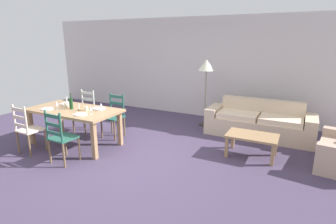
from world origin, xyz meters
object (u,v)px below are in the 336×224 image
Objects in this scene: wine_bottle at (71,103)px; coffee_table at (252,138)px; wine_glass_far_left at (66,101)px; couch at (259,123)px; dining_chair_near_right at (61,137)px; standing_lamp at (206,69)px; wine_glass_far_right at (101,105)px; coffee_cup_primary at (86,109)px; coffee_cup_secondary at (66,105)px; wine_glass_near_left at (57,104)px; dining_chair_far_left at (85,111)px; dining_chair_far_right at (114,115)px; dining_table at (74,113)px; dining_chair_near_left at (28,129)px; wine_glass_near_right at (91,109)px.

wine_bottle is 3.58m from coffee_table.
wine_glass_far_left is 4.23m from couch.
standing_lamp reaches higher than dining_chair_near_right.
wine_glass_far_right is 1.79× the size of coffee_cup_primary.
wine_glass_far_right is 0.86m from coffee_cup_secondary.
wine_glass_far_right is (0.89, 0.30, 0.00)m from wine_glass_near_left.
coffee_cup_secondary is 0.10× the size of coffee_table.
dining_chair_far_left is 0.73m from wine_glass_far_left.
coffee_cup_primary is at bearing -96.35° from dining_chair_far_right.
wine_glass_far_left is 0.68m from coffee_cup_primary.
coffee_table is at bearing 18.55° from coffee_cup_primary.
dining_chair_far_left is (-0.43, 0.76, -0.19)m from dining_table.
dining_chair_far_left is 0.59× the size of standing_lamp.
couch is (3.74, 2.98, -0.19)m from dining_chair_near_left.
dining_chair_near_right reaches higher than coffee_cup_secondary.
wine_glass_near_left is at bearing -146.28° from couch.
standing_lamp reaches higher than couch.
wine_glass_near_right is at bearing -156.93° from coffee_table.
wine_bottle reaches higher than wine_glass_near_left.
wine_glass_near_right reaches higher than coffee_cup_primary.
wine_glass_far_right is 3.46m from couch.
dining_table is at bearing 58.86° from dining_chair_near_left.
dining_chair_near_right reaches higher than coffee_cup_primary.
dining_chair_far_left reaches higher than couch.
coffee_cup_primary is at bearing -43.92° from dining_chair_far_left.
dining_chair_near_left is 0.89m from dining_chair_near_right.
wine_glass_near_left reaches higher than coffee_cup_secondary.
dining_chair_far_right is at bearing 83.65° from coffee_cup_primary.
dining_chair_far_left is at bearing 138.96° from wine_glass_near_right.
coffee_cup_primary is (0.62, 0.16, -0.07)m from wine_glass_near_left.
dining_table is at bearing -60.10° from dining_chair_far_left.
dining_table is at bearing -145.69° from couch.
wine_bottle is at bearing -26.69° from wine_glass_far_left.
wine_glass_near_right is 0.18× the size of coffee_table.
couch is (2.70, 2.09, -0.57)m from wine_glass_far_right.
dining_chair_near_right is at bearing -148.43° from coffee_table.
wine_bottle is 3.19m from standing_lamp.
wine_glass_far_left and wine_glass_far_right have the same top height.
coffee_cup_secondary is at bearing 79.95° from wine_glass_near_left.
wine_glass_far_left is at bearing 153.31° from wine_bottle.
wine_glass_near_left and wine_glass_far_left have the same top height.
wine_glass_far_right is at bearing 90.12° from wine_glass_near_right.
wine_glass_far_left is at bearing -166.41° from coffee_table.
wine_glass_near_left is at bearing -130.92° from standing_lamp.
coffee_cup_secondary is 3.76m from coffee_table.
wine_bottle is at bearing 60.95° from dining_chair_near_left.
dining_chair_near_left is at bearing -150.36° from wine_glass_near_right.
couch is at bearing 31.66° from coffee_cup_secondary.
wine_glass_far_right reaches higher than couch.
couch is (3.62, 2.11, -0.57)m from wine_glass_far_left.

